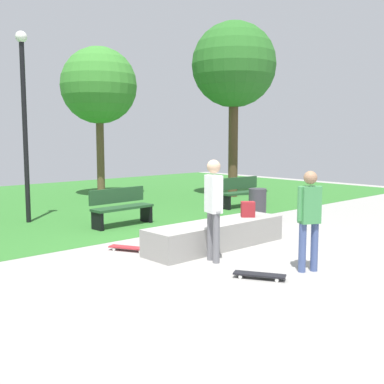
# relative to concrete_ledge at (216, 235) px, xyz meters

# --- Properties ---
(ground_plane) EXTENTS (28.00, 28.00, 0.00)m
(ground_plane) POSITION_rel_concrete_ledge_xyz_m (-0.43, 0.25, -0.25)
(ground_plane) COLOR gray
(grass_lawn) EXTENTS (26.60, 12.46, 0.01)m
(grass_lawn) POSITION_rel_concrete_ledge_xyz_m (-0.43, 8.02, -0.25)
(grass_lawn) COLOR #2D6B28
(grass_lawn) RESTS_ON ground_plane
(concrete_ledge) EXTENTS (3.14, 0.82, 0.51)m
(concrete_ledge) POSITION_rel_concrete_ledge_xyz_m (0.00, 0.00, 0.00)
(concrete_ledge) COLOR gray
(concrete_ledge) RESTS_ON ground_plane
(backpack_on_ledge) EXTENTS (0.34, 0.33, 0.32)m
(backpack_on_ledge) POSITION_rel_concrete_ledge_xyz_m (0.90, -0.03, 0.41)
(backpack_on_ledge) COLOR maroon
(backpack_on_ledge) RESTS_ON concrete_ledge
(skater_performing_trick) EXTENTS (0.40, 0.32, 1.64)m
(skater_performing_trick) POSITION_rel_concrete_ledge_xyz_m (-0.09, -2.17, 0.70)
(skater_performing_trick) COLOR #3F5184
(skater_performing_trick) RESTS_ON ground_plane
(skater_watching) EXTENTS (0.29, 0.41, 1.78)m
(skater_watching) POSITION_rel_concrete_ledge_xyz_m (-0.79, -0.70, 0.80)
(skater_watching) COLOR slate
(skater_watching) RESTS_ON ground_plane
(skateboard_by_ledge) EXTENTS (0.57, 0.80, 0.08)m
(skateboard_by_ledge) POSITION_rel_concrete_ledge_xyz_m (-0.99, -1.90, -0.19)
(skateboard_by_ledge) COLOR black
(skateboard_by_ledge) RESTS_ON ground_plane
(skateboard_spare) EXTENTS (0.54, 0.80, 0.08)m
(skateboard_spare) POSITION_rel_concrete_ledge_xyz_m (-1.44, 0.92, -0.19)
(skateboard_spare) COLOR #A5262D
(skateboard_spare) RESTS_ON ground_plane
(park_bench_near_path) EXTENTS (1.62, 0.54, 0.91)m
(park_bench_near_path) POSITION_rel_concrete_ledge_xyz_m (-0.09, 3.18, 0.23)
(park_bench_near_path) COLOR #1E4223
(park_bench_near_path) RESTS_ON ground_plane
(park_bench_center_lawn) EXTENTS (1.63, 0.58, 0.91)m
(park_bench_center_lawn) POSITION_rel_concrete_ledge_xyz_m (4.38, 3.24, 0.23)
(park_bench_center_lawn) COLOR #1E4223
(park_bench_center_lawn) RESTS_ON ground_plane
(tree_broad_elm) EXTENTS (2.68, 2.68, 5.29)m
(tree_broad_elm) POSITION_rel_concrete_ledge_xyz_m (2.54, 8.35, 3.67)
(tree_broad_elm) COLOR brown
(tree_broad_elm) RESTS_ON grass_lawn
(tree_tall_oak) EXTENTS (2.97, 2.97, 6.15)m
(tree_tall_oak) POSITION_rel_concrete_ledge_xyz_m (6.04, 5.13, 4.37)
(tree_tall_oak) COLOR #4C3823
(tree_tall_oak) RESTS_ON grass_lawn
(lamp_post) EXTENTS (0.28, 0.28, 4.72)m
(lamp_post) POSITION_rel_concrete_ledge_xyz_m (-1.58, 5.14, 2.58)
(lamp_post) COLOR black
(lamp_post) RESTS_ON ground_plane
(trash_bin) EXTENTS (0.46, 0.46, 0.81)m
(trash_bin) POSITION_rel_concrete_ledge_xyz_m (3.08, 1.52, 0.15)
(trash_bin) COLOR #333338
(trash_bin) RESTS_ON ground_plane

